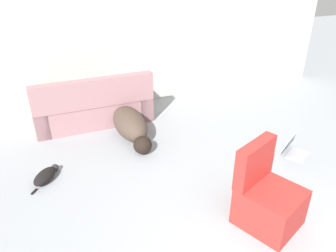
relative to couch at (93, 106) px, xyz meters
name	(u,v)px	position (x,y,z in m)	size (l,w,h in m)	color
wall_back	(145,21)	(1.05, 0.54, 1.13)	(6.91, 0.06, 2.77)	beige
couch	(93,106)	(0.00, 0.00, 0.00)	(1.77, 0.88, 0.80)	#A3757A
dog	(131,125)	(0.42, -0.70, -0.07)	(0.49, 1.34, 0.39)	#4C3D33
cat	(46,176)	(-0.78, -1.34, -0.19)	(0.36, 0.45, 0.13)	black
laptop_open	(292,148)	(2.32, -1.87, -0.18)	(0.43, 0.44, 0.23)	#B7B7BC
side_chair	(267,198)	(1.23, -2.79, 0.02)	(0.71, 0.72, 0.83)	#B72D28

